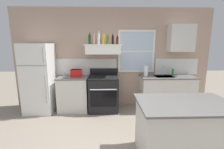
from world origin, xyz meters
TOP-DOWN VIEW (x-y plane):
  - back_wall at (0.03, 2.23)m, footprint 5.40×0.11m
  - refrigerator at (-1.90, 1.84)m, footprint 0.70×0.72m
  - counter_left_of_stove at (-1.05, 1.90)m, footprint 0.79×0.63m
  - toaster at (-0.96, 1.92)m, footprint 0.30×0.20m
  - stove_range at (-0.25, 1.86)m, footprint 0.76×0.69m
  - range_hood_shelf at (-0.25, 1.96)m, footprint 0.96×0.52m
  - bottle_dark_green_wine at (-0.59, 1.96)m, footprint 0.07×0.07m
  - bottle_rose_pink at (-0.49, 2.00)m, footprint 0.07×0.07m
  - bottle_clear_tall at (-0.37, 1.99)m, footprint 0.06×0.06m
  - bottle_champagne_gold_foil at (-0.24, 2.01)m, footprint 0.08×0.08m
  - bottle_olive_oil_square at (-0.13, 2.00)m, footprint 0.06×0.06m
  - bottle_balsamic_dark at (-0.01, 1.91)m, footprint 0.06×0.06m
  - bottle_brown_stout at (0.11, 1.91)m, footprint 0.06×0.06m
  - counter_right_with_sink at (1.45, 1.90)m, footprint 1.43×0.63m
  - sink_faucet at (1.35, 2.00)m, footprint 0.03×0.17m
  - paper_towel_roll at (0.87, 1.90)m, footprint 0.11×0.11m
  - dish_soap_bottle at (1.63, 2.00)m, footprint 0.06×0.06m
  - kitchen_island at (1.00, -0.01)m, footprint 1.40×0.90m
  - upper_cabinet_right at (1.80, 2.04)m, footprint 0.64×0.32m

SIDE VIEW (x-z plane):
  - counter_left_of_stove at x=-1.05m, z-range 0.00..0.91m
  - counter_right_with_sink at x=1.45m, z-range 0.00..0.91m
  - kitchen_island at x=1.00m, z-range 0.00..0.91m
  - stove_range at x=-0.25m, z-range -0.08..1.01m
  - refrigerator at x=-1.90m, z-range 0.00..1.77m
  - dish_soap_bottle at x=1.63m, z-range 0.91..1.09m
  - toaster at x=-0.96m, z-range 0.91..1.10m
  - paper_towel_roll at x=0.87m, z-range 0.91..1.18m
  - sink_faucet at x=1.35m, z-range 0.94..1.22m
  - back_wall at x=0.03m, z-range 0.00..2.70m
  - range_hood_shelf at x=-0.25m, z-range 1.50..1.75m
  - bottle_brown_stout at x=0.11m, z-range 1.73..1.95m
  - bottle_olive_oil_square at x=-0.13m, z-range 1.73..1.97m
  - bottle_balsamic_dark at x=-0.01m, z-range 1.72..1.98m
  - bottle_dark_green_wine at x=-0.59m, z-range 1.72..2.01m
  - bottle_rose_pink at x=-0.49m, z-range 1.72..2.01m
  - bottle_champagne_gold_foil at x=-0.24m, z-range 1.72..2.03m
  - bottle_clear_tall at x=-0.37m, z-range 1.72..2.06m
  - upper_cabinet_right at x=1.80m, z-range 1.55..2.25m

